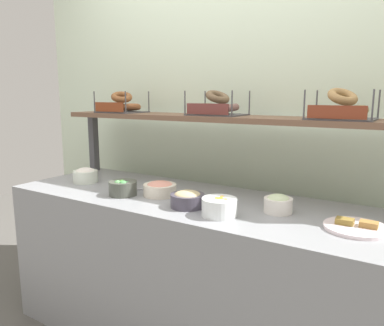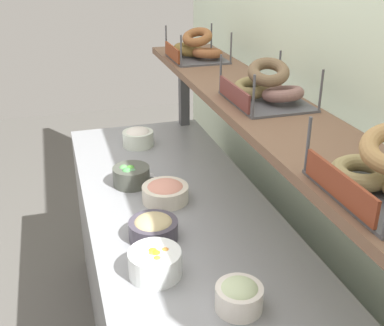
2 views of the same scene
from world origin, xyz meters
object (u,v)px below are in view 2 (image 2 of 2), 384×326
bowl_lox_spread (165,192)px  bagel_basket_cinnamon_raisin (196,49)px  bowl_hummus (153,228)px  serving_spoon_near_plate (158,178)px  bagel_basket_poppy (266,88)px  bowl_veggie_mix (131,175)px  bowl_scallion_spread (239,295)px  bowl_fruit_salad (155,263)px  bowl_cream_cheese (138,137)px

bowl_lox_spread → bagel_basket_cinnamon_raisin: size_ratio=0.63×
bowl_hummus → serving_spoon_near_plate: size_ratio=1.13×
bagel_basket_poppy → bowl_veggie_mix: bearing=-129.9°
bowl_scallion_spread → bowl_veggie_mix: bearing=-169.4°
bowl_fruit_salad → bagel_basket_poppy: bearing=120.1°
bowl_veggie_mix → bowl_hummus: bowl_veggie_mix is taller
bowl_hummus → bowl_fruit_salad: bearing=-10.8°
bowl_fruit_salad → bagel_basket_cinnamon_raisin: bearing=156.3°
bowl_fruit_salad → bowl_cream_cheese: size_ratio=1.06×
bowl_cream_cheese → bagel_basket_cinnamon_raisin: size_ratio=0.53×
bowl_hummus → bowl_scallion_spread: bowl_scallion_spread is taller
bowl_cream_cheese → bagel_basket_poppy: size_ratio=0.50×
bowl_fruit_salad → bagel_basket_cinnamon_raisin: (-0.97, 0.43, 0.43)m
bowl_lox_spread → bowl_cream_cheese: bowl_cream_cheese is taller
serving_spoon_near_plate → bagel_basket_cinnamon_raisin: bearing=140.5°
bowl_lox_spread → bowl_scallion_spread: size_ratio=1.37×
serving_spoon_near_plate → bagel_basket_cinnamon_raisin: size_ratio=0.52×
bagel_basket_poppy → bowl_scallion_spread: bearing=-29.3°
bowl_scallion_spread → bagel_basket_poppy: 0.70m
bowl_lox_spread → bowl_hummus: size_ratio=1.08×
bowl_cream_cheese → bowl_fruit_salad: bearing=-7.8°
bowl_veggie_mix → serving_spoon_near_plate: size_ratio=1.03×
bowl_cream_cheese → bagel_basket_cinnamon_raisin: 0.52m
serving_spoon_near_plate → bagel_basket_cinnamon_raisin: (-0.34, 0.28, 0.47)m
bowl_fruit_salad → bagel_basket_poppy: (-0.27, 0.46, 0.44)m
bowl_lox_spread → bowl_fruit_salad: (0.44, -0.14, 0.00)m
bagel_basket_cinnamon_raisin → bowl_cream_cheese: bearing=-102.6°
bowl_hummus → bagel_basket_poppy: bagel_basket_poppy is taller
bagel_basket_cinnamon_raisin → bagel_basket_poppy: bagel_basket_poppy is taller
bowl_fruit_salad → serving_spoon_near_plate: bearing=166.7°
bowl_hummus → bowl_fruit_salad: size_ratio=1.04×
bowl_lox_spread → serving_spoon_near_plate: bowl_lox_spread is taller
bowl_lox_spread → serving_spoon_near_plate: 0.19m
bowl_lox_spread → bagel_basket_poppy: bagel_basket_poppy is taller
bowl_hummus → bowl_scallion_spread: bearing=20.4°
bowl_veggie_mix → bowl_hummus: 0.42m
bowl_lox_spread → bowl_veggie_mix: 0.21m
bowl_lox_spread → bagel_basket_cinnamon_raisin: bagel_basket_cinnamon_raisin is taller
serving_spoon_near_plate → bagel_basket_poppy: 0.67m
serving_spoon_near_plate → bowl_scallion_spread: bearing=2.7°
bowl_scallion_spread → bagel_basket_poppy: bearing=150.7°
bowl_scallion_spread → serving_spoon_near_plate: size_ratio=0.89×
bowl_fruit_salad → bowl_cream_cheese: (-1.03, 0.14, 0.00)m
serving_spoon_near_plate → bagel_basket_poppy: bearing=39.8°
bowl_veggie_mix → bagel_basket_cinnamon_raisin: (-0.35, 0.39, 0.44)m
serving_spoon_near_plate → bagel_basket_cinnamon_raisin: 0.64m
bowl_hummus → bowl_fruit_salad: bowl_fruit_salad is taller
bowl_hummus → bagel_basket_cinnamon_raisin: (-0.77, 0.39, 0.44)m
bowl_veggie_mix → serving_spoon_near_plate: (-0.02, 0.12, -0.04)m
bagel_basket_cinnamon_raisin → bagel_basket_poppy: size_ratio=0.95×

